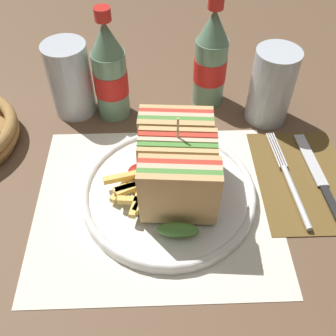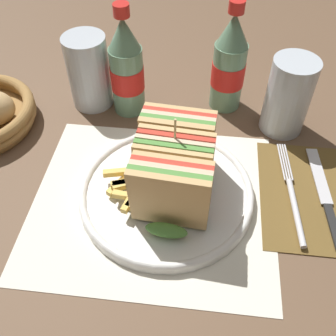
{
  "view_description": "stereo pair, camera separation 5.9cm",
  "coord_description": "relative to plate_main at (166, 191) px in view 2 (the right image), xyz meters",
  "views": [
    {
      "loc": [
        0.01,
        -0.37,
        0.48
      ],
      "look_at": [
        0.02,
        0.02,
        0.04
      ],
      "focal_mm": 42.0,
      "sensor_mm": 36.0,
      "label": 1
    },
    {
      "loc": [
        0.07,
        -0.37,
        0.48
      ],
      "look_at": [
        0.02,
        0.02,
        0.04
      ],
      "focal_mm": 42.0,
      "sensor_mm": 36.0,
      "label": 2
    }
  ],
  "objects": [
    {
      "name": "ground_plane",
      "position": [
        -0.02,
        -0.0,
        -0.01
      ],
      "size": [
        4.0,
        4.0,
        0.0
      ],
      "primitive_type": "plane",
      "color": "brown"
    },
    {
      "name": "placemat",
      "position": [
        -0.02,
        -0.02,
        -0.01
      ],
      "size": [
        0.36,
        0.32,
        0.0
      ],
      "color": "silver",
      "rests_on": "ground_plane"
    },
    {
      "name": "plate_main",
      "position": [
        0.0,
        0.0,
        0.0
      ],
      "size": [
        0.26,
        0.26,
        0.02
      ],
      "color": "white",
      "rests_on": "ground_plane"
    },
    {
      "name": "club_sandwich",
      "position": [
        0.01,
        -0.01,
        0.06
      ],
      "size": [
        0.11,
        0.17,
        0.14
      ],
      "color": "tan",
      "rests_on": "plate_main"
    },
    {
      "name": "fries_pile",
      "position": [
        -0.04,
        -0.01,
        0.02
      ],
      "size": [
        0.09,
        0.11,
        0.02
      ],
      "color": "#E0B756",
      "rests_on": "plate_main"
    },
    {
      "name": "ketchup_blob",
      "position": [
        -0.04,
        0.03,
        0.02
      ],
      "size": [
        0.04,
        0.03,
        0.01
      ],
      "color": "maroon",
      "rests_on": "plate_main"
    },
    {
      "name": "napkin",
      "position": [
        0.21,
        0.02,
        -0.01
      ],
      "size": [
        0.14,
        0.21,
        0.0
      ],
      "color": "brown",
      "rests_on": "ground_plane"
    },
    {
      "name": "fork",
      "position": [
        0.19,
        0.01,
        -0.0
      ],
      "size": [
        0.03,
        0.2,
        0.01
      ],
      "rotation": [
        0.0,
        0.0,
        0.08
      ],
      "color": "silver",
      "rests_on": "napkin"
    },
    {
      "name": "knife",
      "position": [
        0.24,
        0.02,
        -0.0
      ],
      "size": [
        0.03,
        0.19,
        0.0
      ],
      "rotation": [
        0.0,
        0.0,
        0.08
      ],
      "color": "black",
      "rests_on": "napkin"
    },
    {
      "name": "coke_bottle_near",
      "position": [
        -0.09,
        0.2,
        0.08
      ],
      "size": [
        0.06,
        0.06,
        0.2
      ],
      "color": "slate",
      "rests_on": "ground_plane"
    },
    {
      "name": "coke_bottle_far",
      "position": [
        0.08,
        0.23,
        0.08
      ],
      "size": [
        0.06,
        0.06,
        0.2
      ],
      "color": "slate",
      "rests_on": "ground_plane"
    },
    {
      "name": "glass_near",
      "position": [
        0.18,
        0.18,
        0.05
      ],
      "size": [
        0.08,
        0.08,
        0.14
      ],
      "color": "silver",
      "rests_on": "ground_plane"
    },
    {
      "name": "glass_far",
      "position": [
        -0.17,
        0.21,
        0.05
      ],
      "size": [
        0.08,
        0.08,
        0.14
      ],
      "color": "silver",
      "rests_on": "ground_plane"
    }
  ]
}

